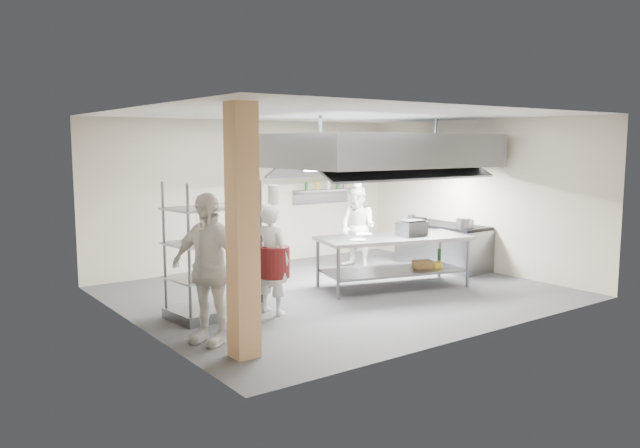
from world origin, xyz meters
TOP-DOWN VIEW (x-y plane):
  - floor at (0.00, 0.00)m, footprint 7.00×7.00m
  - ceiling at (0.00, 0.00)m, footprint 7.00×7.00m
  - wall_back at (0.00, 3.00)m, footprint 7.00×0.00m
  - wall_left at (-3.50, 0.00)m, footprint 0.00×6.00m
  - wall_right at (3.50, 0.00)m, footprint 0.00×6.00m
  - column at (-2.90, -1.90)m, footprint 0.30×0.30m
  - exhaust_hood at (1.30, 0.40)m, footprint 4.00×2.50m
  - hood_strip_a at (0.40, 0.40)m, footprint 1.60×0.12m
  - hood_strip_b at (2.20, 0.40)m, footprint 1.60×0.12m
  - wall_shelf at (1.80, 2.84)m, footprint 1.50×0.28m
  - island at (1.00, -0.26)m, footprint 2.83×1.75m
  - island_worktop at (1.00, -0.26)m, footprint 2.83×1.75m
  - island_undershelf at (1.00, -0.26)m, footprint 2.60×1.59m
  - pass_rack at (-2.36, -0.05)m, footprint 1.41×0.93m
  - cooking_range at (3.08, 0.50)m, footprint 0.80×2.00m
  - range_top at (3.08, 0.50)m, footprint 0.78×1.96m
  - chef_head at (-1.63, -0.47)m, footprint 0.57×0.70m
  - chef_line at (1.60, 1.43)m, footprint 0.80×0.94m
  - chef_plating at (-3.00, -1.17)m, footprint 0.91×1.22m
  - griddle at (1.44, -0.26)m, footprint 0.48×0.38m
  - wicker_basket at (1.52, -0.48)m, footprint 0.38×0.32m
  - stockpot at (2.88, -0.23)m, footprint 0.29×0.29m
  - plate_stack at (-2.36, -0.05)m, footprint 0.28×0.28m

SIDE VIEW (x-z plane):
  - floor at x=0.00m, z-range 0.00..0.00m
  - island_undershelf at x=1.00m, z-range 0.28..0.32m
  - wicker_basket at x=1.52m, z-range 0.32..0.46m
  - cooking_range at x=3.08m, z-range 0.00..0.84m
  - island at x=1.00m, z-range 0.00..0.91m
  - plate_stack at x=-2.36m, z-range 0.61..0.66m
  - chef_head at x=-1.63m, z-range 0.00..1.65m
  - chef_line at x=1.60m, z-range 0.00..1.67m
  - range_top at x=3.08m, z-range 0.84..0.90m
  - island_worktop at x=1.00m, z-range 0.85..0.91m
  - chef_plating at x=-3.00m, z-range 0.00..1.92m
  - pass_rack at x=-2.36m, z-range 0.00..1.99m
  - stockpot at x=2.88m, z-range 0.90..1.10m
  - griddle at x=1.44m, z-range 0.91..1.14m
  - wall_back at x=0.00m, z-range -2.00..5.00m
  - wall_left at x=-3.50m, z-range -1.50..4.50m
  - wall_right at x=3.50m, z-range -1.50..4.50m
  - column at x=-2.90m, z-range 0.00..3.00m
  - wall_shelf at x=1.80m, z-range 1.48..1.52m
  - hood_strip_a at x=0.40m, z-range 2.06..2.10m
  - hood_strip_b at x=2.20m, z-range 2.06..2.10m
  - exhaust_hood at x=1.30m, z-range 2.10..2.70m
  - ceiling at x=0.00m, z-range 3.00..3.00m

